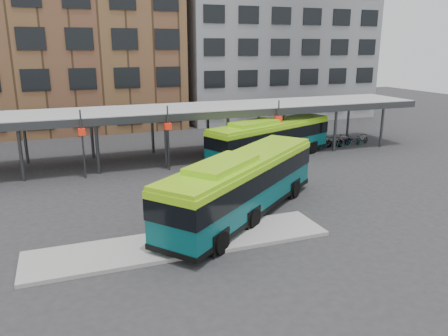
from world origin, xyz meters
The scene contains 9 objects.
ground centered at (0.00, 0.00, 0.00)m, with size 120.00×120.00×0.00m, color #28282B.
boarding_island centered at (-5.50, -3.00, 0.09)m, with size 14.00×3.00×0.18m, color gray.
canopy centered at (-0.06, 12.87, 3.91)m, with size 40.00×6.53×4.80m.
building_brick centered at (-10.00, 32.00, 11.00)m, with size 26.00×14.00×22.00m, color brown.
building_grey centered at (16.00, 32.00, 10.00)m, with size 24.00×14.00×20.00m, color slate.
bus_front centered at (-1.49, -0.66, 1.85)m, with size 11.77×10.21×3.56m.
bus_rear centered at (5.51, 10.00, 1.74)m, with size 12.20×7.02×3.35m.
pedestrian centered at (-5.62, -4.21, 1.03)m, with size 0.61×0.72×1.67m.
bike_rack centered at (13.38, 11.85, 0.48)m, with size 7.03×1.15×1.08m.
Camera 1 is at (-10.24, -21.09, 8.94)m, focal length 35.00 mm.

